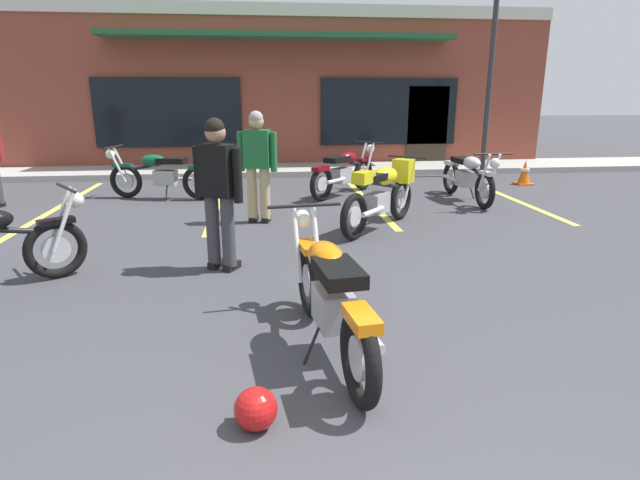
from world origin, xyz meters
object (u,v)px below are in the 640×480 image
Objects in this scene: motorcycle_black_cruiser at (344,171)px; person_in_shorts_foreground at (218,186)px; motorcycle_blue_standard at (468,176)px; parking_lot_lamp_post at (497,19)px; traffic_cone at (525,173)px; helmet_on_pavement at (256,409)px; motorcycle_foreground_classic at (330,294)px; person_in_black_shirt at (257,160)px; motorcycle_silver_naked at (383,192)px; motorcycle_red_sportbike at (160,174)px.

person_in_shorts_foreground is (-2.07, -4.22, 0.49)m from motorcycle_black_cruiser.
motorcycle_blue_standard is 4.41m from parking_lot_lamp_post.
traffic_cone is 3.48m from parking_lot_lamp_post.
person_in_shorts_foreground is 7.97m from traffic_cone.
parking_lot_lamp_post is (5.40, 9.12, 3.37)m from helmet_on_pavement.
motorcycle_foreground_classic and motorcycle_black_cruiser have the same top height.
traffic_cone is (6.18, 4.98, -0.69)m from person_in_shorts_foreground.
motorcycle_foreground_classic is at bearing 58.53° from helmet_on_pavement.
motorcycle_silver_naked is at bearing -15.84° from person_in_black_shirt.
person_in_black_shirt is 6.44× the size of helmet_on_pavement.
motorcycle_blue_standard is at bearing 58.78° from motorcycle_foreground_classic.
parking_lot_lamp_post is at bearing 27.89° from motorcycle_black_cruiser.
person_in_shorts_foreground reaches higher than helmet_on_pavement.
motorcycle_silver_naked is 1.03× the size of person_in_shorts_foreground.
person_in_shorts_foreground is at bearing -141.27° from motorcycle_blue_standard.
motorcycle_foreground_classic is 1.26× the size of person_in_shorts_foreground.
motorcycle_blue_standard is (2.15, -0.83, 0.00)m from motorcycle_black_cruiser.
helmet_on_pavement is 0.49× the size of traffic_cone.
traffic_cone is (5.76, 2.80, -0.69)m from person_in_black_shirt.
motorcycle_black_cruiser is 5.18m from parking_lot_lamp_post.
parking_lot_lamp_post is (3.55, 4.51, 2.97)m from motorcycle_silver_naked.
traffic_cone is (5.79, 7.92, 0.13)m from helmet_on_pavement.
helmet_on_pavement is 11.12m from parking_lot_lamp_post.
motorcycle_black_cruiser is at bearing 93.64° from motorcycle_silver_naked.
person_in_black_shirt is 6.44m from traffic_cone.
motorcycle_silver_naked is at bearing -139.12° from motorcycle_blue_standard.
motorcycle_silver_naked is 1.93m from person_in_black_shirt.
traffic_cone is at bearing 39.26° from motorcycle_blue_standard.
motorcycle_black_cruiser is 2.67m from person_in_black_shirt.
traffic_cone is at bearing 53.82° from helmet_on_pavement.
person_in_black_shirt is 1.00× the size of person_in_shorts_foreground.
parking_lot_lamp_post is (1.56, 2.80, 3.04)m from motorcycle_blue_standard.
traffic_cone reaches higher than helmet_on_pavement.
person_in_black_shirt is 2.22m from person_in_shorts_foreground.
motorcycle_black_cruiser is at bearing 158.85° from motorcycle_blue_standard.
traffic_cone is at bearing 10.59° from motorcycle_black_cruiser.
parking_lot_lamp_post reaches higher than motorcycle_black_cruiser.
motorcycle_blue_standard is at bearing -21.15° from motorcycle_black_cruiser.
motorcycle_foreground_classic is 10.00m from parking_lot_lamp_post.
motorcycle_red_sportbike reaches higher than helmet_on_pavement.
motorcycle_foreground_classic reaches higher than helmet_on_pavement.
motorcycle_black_cruiser and motorcycle_blue_standard have the same top height.
parking_lot_lamp_post is (-0.39, 1.20, 3.24)m from traffic_cone.
motorcycle_silver_naked is at bearing 70.71° from motorcycle_foreground_classic.
traffic_cone is at bearing 5.48° from motorcycle_red_sportbike.
motorcycle_foreground_classic is at bearing -120.54° from parking_lot_lamp_post.
person_in_shorts_foreground is at bearing -133.11° from parking_lot_lamp_post.
motorcycle_foreground_classic reaches higher than traffic_cone.
helmet_on_pavement is 0.05× the size of parking_lot_lamp_post.
parking_lot_lamp_post reaches higher than helmet_on_pavement.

